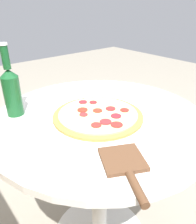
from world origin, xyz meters
The scene contains 4 objects.
table centered at (0.00, 0.00, 0.56)m, with size 0.85×0.85×0.76m.
pizza centered at (-0.01, 0.02, 0.77)m, with size 0.35×0.35×0.02m.
beer_bottle centered at (0.22, 0.25, 0.87)m, with size 0.07×0.07×0.28m.
pizza_paddle centered at (-0.28, 0.15, 0.77)m, with size 0.23×0.17×0.02m.
Camera 1 is at (-0.58, 0.50, 1.17)m, focal length 35.00 mm.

